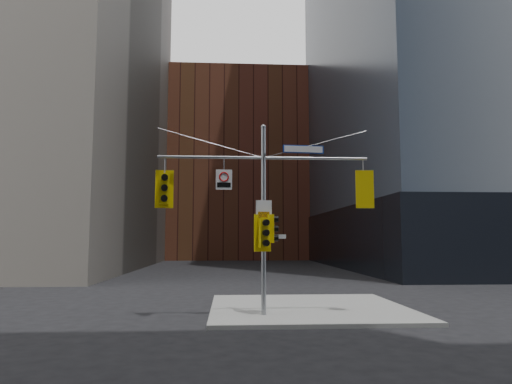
{
  "coord_description": "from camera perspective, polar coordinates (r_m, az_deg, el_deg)",
  "views": [
    {
      "loc": [
        -1.3,
        -15.08,
        2.92
      ],
      "look_at": [
        -0.28,
        2.0,
        4.69
      ],
      "focal_mm": 32.0,
      "sensor_mm": 36.0,
      "label": 1
    }
  ],
  "objects": [
    {
      "name": "street_blade_ns",
      "position": [
        17.58,
        0.84,
        -6.6
      ],
      "size": [
        0.03,
        0.72,
        0.14
      ],
      "rotation": [
        0.0,
        0.0,
        -0.0
      ],
      "color": "#145926",
      "rests_on": "ground"
    },
    {
      "name": "sidewalk_corner",
      "position": [
        19.57,
        6.54,
        -14.22
      ],
      "size": [
        8.0,
        8.0,
        0.15
      ],
      "primitive_type": "cube",
      "color": "gray",
      "rests_on": "ground"
    },
    {
      "name": "ground",
      "position": [
        15.41,
        1.56,
        -16.82
      ],
      "size": [
        160.0,
        160.0,
        0.0
      ],
      "primitive_type": "plane",
      "color": "black",
      "rests_on": "ground"
    },
    {
      "name": "podium_ne",
      "position": [
        55.45,
        28.63,
        -5.11
      ],
      "size": [
        36.4,
        36.4,
        6.0
      ],
      "primitive_type": "cube",
      "color": "black",
      "rests_on": "ground"
    },
    {
      "name": "regulatory_sign_pole",
      "position": [
        17.04,
        0.98,
        -2.41
      ],
      "size": [
        0.59,
        0.07,
        0.78
      ],
      "rotation": [
        0.0,
        0.0,
        0.06
      ],
      "color": "silver",
      "rests_on": "ground"
    },
    {
      "name": "street_blade_ew",
      "position": [
        17.17,
        2.46,
        -5.59
      ],
      "size": [
        0.79,
        0.05,
        0.16
      ],
      "rotation": [
        0.0,
        0.0,
        -0.02
      ],
      "color": "silver",
      "rests_on": "ground"
    },
    {
      "name": "brick_midrise",
      "position": [
        73.93,
        -2.35,
        2.71
      ],
      "size": [
        26.0,
        20.0,
        28.0
      ],
      "primitive_type": "cube",
      "color": "brown",
      "rests_on": "ground"
    },
    {
      "name": "signal_assembly",
      "position": [
        17.19,
        0.95,
        -0.91
      ],
      "size": [
        8.0,
        0.8,
        7.3
      ],
      "color": "gray",
      "rests_on": "ground"
    },
    {
      "name": "traffic_light_east_arm",
      "position": [
        17.93,
        13.3,
        0.28
      ],
      "size": [
        0.69,
        0.57,
        1.44
      ],
      "rotation": [
        0.0,
        0.0,
        3.07
      ],
      "color": "#D8B90B",
      "rests_on": "ground"
    },
    {
      "name": "regulatory_sign_arm",
      "position": [
        17.2,
        -4.03,
        1.64
      ],
      "size": [
        0.61,
        0.08,
        0.76
      ],
      "rotation": [
        0.0,
        0.0,
        0.04
      ],
      "color": "silver",
      "rests_on": "ground"
    },
    {
      "name": "traffic_light_west_arm",
      "position": [
        17.36,
        -11.38,
        0.43
      ],
      "size": [
        0.69,
        0.59,
        1.44
      ],
      "rotation": [
        0.0,
        0.0,
        0.15
      ],
      "color": "#D8B90B",
      "rests_on": "ground"
    },
    {
      "name": "street_sign_blade",
      "position": [
        17.65,
        5.95,
        5.34
      ],
      "size": [
        1.6,
        0.18,
        0.31
      ],
      "rotation": [
        0.0,
        0.0,
        0.09
      ],
      "color": "#103195",
      "rests_on": "ground"
    },
    {
      "name": "traffic_light_pole_front",
      "position": [
        16.86,
        1.02,
        -5.13
      ],
      "size": [
        0.65,
        0.61,
        1.38
      ],
      "rotation": [
        0.0,
        0.0,
        0.26
      ],
      "color": "#D8B90B",
      "rests_on": "ground"
    },
    {
      "name": "traffic_light_pole_side",
      "position": [
        17.16,
        2.04,
        -4.6
      ],
      "size": [
        0.44,
        0.37,
        1.07
      ],
      "rotation": [
        0.0,
        0.0,
        1.44
      ],
      "color": "#D8B90B",
      "rests_on": "ground"
    }
  ]
}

